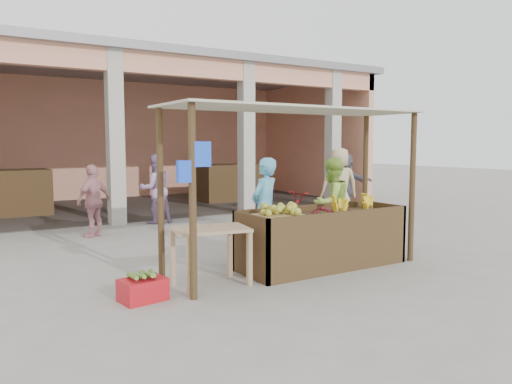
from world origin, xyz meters
TOP-DOWN VIEW (x-y plane):
  - ground at (0.00, 0.00)m, footprint 60.00×60.00m
  - market_building at (0.05, 8.93)m, footprint 14.40×6.40m
  - fruit_stall at (0.50, 0.00)m, footprint 2.60×0.95m
  - stall_awning at (-0.01, 0.06)m, footprint 4.09×1.35m
  - banana_heap at (1.05, -0.05)m, footprint 1.13×0.62m
  - melon_tray at (-0.31, 0.01)m, footprint 0.67×0.58m
  - berry_heap at (0.45, -0.05)m, footprint 0.46×0.37m
  - side_table at (-1.41, -0.04)m, footprint 1.06×0.81m
  - papaya_pile at (-1.41, -0.04)m, footprint 0.67×0.38m
  - red_crate at (-2.39, -0.18)m, footprint 0.57×0.45m
  - plantain_bundle at (-2.39, -0.18)m, footprint 0.41×0.29m
  - produce_sacks at (2.53, 5.39)m, footprint 0.85×0.80m
  - vendor_blue at (0.10, 1.00)m, footprint 0.80×0.72m
  - vendor_green at (1.46, 0.93)m, footprint 0.88×0.58m
  - motorcycle at (1.35, 2.32)m, footprint 0.82×1.84m
  - shopper_b at (-1.84, 4.36)m, footprint 1.04×0.91m
  - shopper_c at (3.70, 3.27)m, footprint 1.13×0.99m
  - shopper_d at (5.19, 4.71)m, footprint 1.05×1.69m
  - shopper_f at (-0.17, 5.33)m, footprint 0.89×0.53m

SIDE VIEW (x-z plane):
  - ground at x=0.00m, z-range 0.00..0.00m
  - red_crate at x=-2.39m, z-range 0.00..0.27m
  - plantain_bundle at x=-2.39m, z-range 0.27..0.35m
  - produce_sacks at x=2.53m, z-range 0.00..0.65m
  - fruit_stall at x=0.50m, z-range 0.00..0.80m
  - motorcycle at x=1.35m, z-range 0.00..0.93m
  - side_table at x=-1.41m, z-range 0.25..1.03m
  - shopper_b at x=-1.84m, z-range 0.00..1.56m
  - shopper_d at x=5.19m, z-range 0.00..1.70m
  - vendor_green at x=1.46m, z-range 0.00..1.72m
  - berry_heap at x=0.45m, z-range 0.80..0.95m
  - papaya_pile at x=-1.41m, z-range 0.78..0.97m
  - vendor_blue at x=0.10m, z-range 0.00..1.76m
  - melon_tray at x=-0.31m, z-range 0.79..0.98m
  - shopper_f at x=-0.17m, z-range 0.00..1.78m
  - banana_heap at x=1.05m, z-range 0.80..1.01m
  - shopper_c at x=3.70m, z-range 0.00..1.97m
  - stall_awning at x=-0.01m, z-range 0.78..3.17m
  - market_building at x=0.05m, z-range 0.60..4.80m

